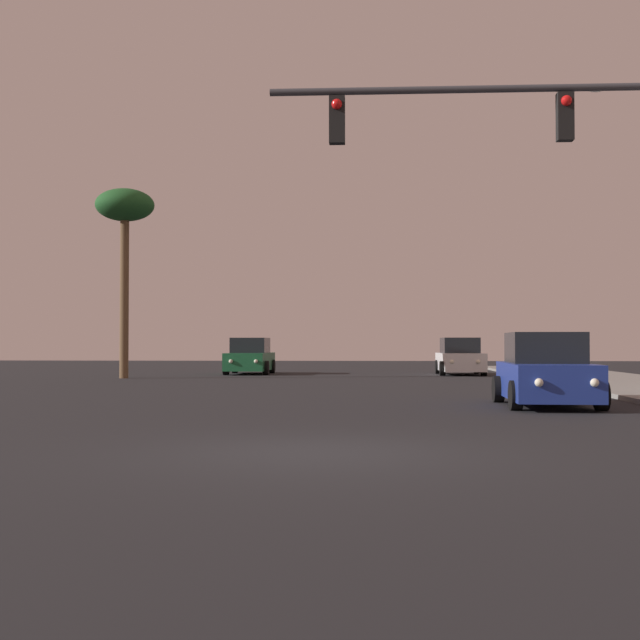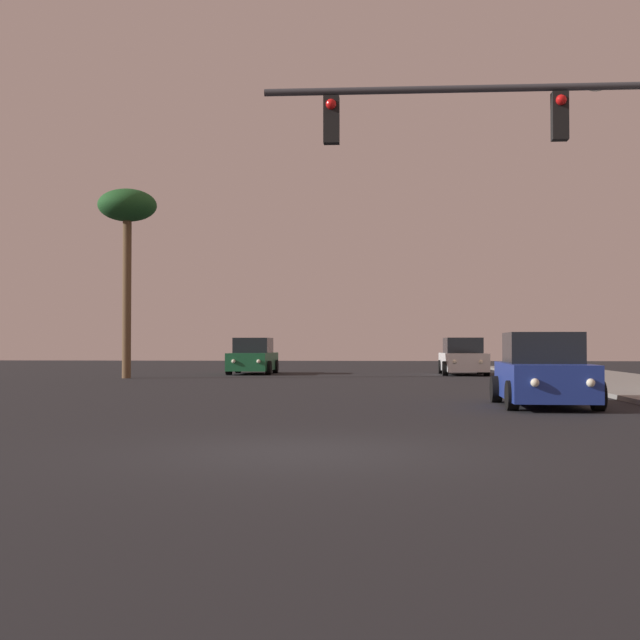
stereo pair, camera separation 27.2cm
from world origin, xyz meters
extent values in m
plane|color=black|center=(0.00, 0.00, 0.00)|extent=(120.00, 120.00, 0.00)
cube|color=#195933|center=(-4.89, 29.31, 0.58)|extent=(1.90, 4.24, 0.80)
cube|color=black|center=(-4.89, 29.46, 1.33)|extent=(1.65, 2.04, 0.70)
cylinder|color=black|center=(-5.79, 28.01, 0.32)|extent=(0.24, 0.64, 0.64)
cylinder|color=black|center=(-3.99, 28.01, 0.32)|extent=(0.24, 0.64, 0.64)
cylinder|color=black|center=(-5.79, 30.61, 0.32)|extent=(0.24, 0.64, 0.64)
cylinder|color=black|center=(-3.99, 30.61, 0.32)|extent=(0.24, 0.64, 0.64)
sphere|color=#F2EACC|center=(-5.45, 27.19, 0.63)|extent=(0.18, 0.18, 0.18)
sphere|color=#F2EACC|center=(-4.33, 27.19, 0.63)|extent=(0.18, 0.18, 0.18)
cube|color=navy|center=(4.71, 8.75, 0.58)|extent=(1.93, 4.26, 0.80)
cube|color=black|center=(4.71, 8.90, 1.33)|extent=(1.66, 2.05, 0.70)
cylinder|color=black|center=(3.81, 7.45, 0.32)|extent=(0.24, 0.64, 0.64)
cylinder|color=black|center=(5.61, 7.45, 0.32)|extent=(0.24, 0.64, 0.64)
cylinder|color=black|center=(3.81, 10.05, 0.32)|extent=(0.24, 0.64, 0.64)
cylinder|color=black|center=(5.61, 10.05, 0.32)|extent=(0.24, 0.64, 0.64)
sphere|color=#F2EACC|center=(4.15, 6.63, 0.63)|extent=(0.18, 0.18, 0.18)
sphere|color=#F2EACC|center=(5.27, 6.63, 0.63)|extent=(0.18, 0.18, 0.18)
cube|color=silver|center=(4.77, 28.93, 0.58)|extent=(1.94, 4.26, 0.80)
cube|color=black|center=(4.77, 29.08, 1.33)|extent=(1.67, 2.05, 0.70)
cylinder|color=black|center=(3.87, 27.63, 0.32)|extent=(0.24, 0.64, 0.64)
cylinder|color=black|center=(5.67, 27.63, 0.32)|extent=(0.24, 0.64, 0.64)
cylinder|color=black|center=(3.87, 30.24, 0.32)|extent=(0.24, 0.64, 0.64)
cylinder|color=black|center=(5.67, 30.24, 0.32)|extent=(0.24, 0.64, 0.64)
sphere|color=#F2EACC|center=(4.21, 26.81, 0.63)|extent=(0.18, 0.18, 0.18)
sphere|color=#F2EACC|center=(5.32, 26.81, 0.63)|extent=(0.18, 0.18, 0.18)
cylinder|color=#38383D|center=(3.09, 5.02, 6.22)|extent=(8.54, 0.14, 0.14)
cube|color=black|center=(4.37, 5.02, 5.67)|extent=(0.30, 0.24, 0.90)
sphere|color=red|center=(4.37, 4.88, 5.94)|extent=(0.20, 0.20, 0.20)
cube|color=black|center=(0.10, 5.02, 5.67)|extent=(0.30, 0.24, 0.90)
sphere|color=red|center=(0.10, 4.88, 5.94)|extent=(0.20, 0.20, 0.20)
cylinder|color=#99999E|center=(8.04, 14.65, 8.97)|extent=(1.40, 0.10, 0.10)
ellipsoid|color=silver|center=(7.34, 14.65, 8.92)|extent=(0.50, 0.24, 0.20)
cylinder|color=brown|center=(-9.33, 24.00, 3.31)|extent=(0.36, 0.36, 6.61)
ellipsoid|color=#1E5123|center=(-9.33, 24.00, 7.09)|extent=(2.40, 2.40, 1.32)
camera|label=1|loc=(0.74, -11.76, 1.44)|focal=50.00mm
camera|label=2|loc=(1.01, -11.74, 1.44)|focal=50.00mm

